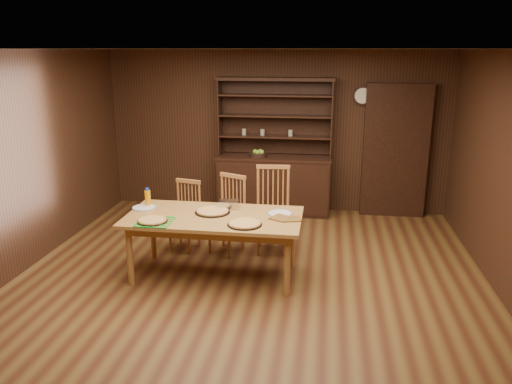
% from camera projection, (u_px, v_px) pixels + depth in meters
% --- Properties ---
extents(floor, '(6.00, 6.00, 0.00)m').
position_uv_depth(floor, '(247.00, 287.00, 5.64)').
color(floor, brown).
rests_on(floor, ground).
extents(room_shell, '(6.00, 6.00, 6.00)m').
position_uv_depth(room_shell, '(246.00, 150.00, 5.21)').
color(room_shell, white).
rests_on(room_shell, floor).
extents(china_hutch, '(1.84, 0.52, 2.17)m').
position_uv_depth(china_hutch, '(274.00, 177.00, 8.10)').
color(china_hutch, '#321910').
rests_on(china_hutch, floor).
extents(doorway, '(1.00, 0.18, 2.10)m').
position_uv_depth(doorway, '(395.00, 151.00, 7.85)').
color(doorway, '#321910').
rests_on(doorway, floor).
extents(wall_clock, '(0.30, 0.05, 0.30)m').
position_uv_depth(wall_clock, '(363.00, 96.00, 7.74)').
color(wall_clock, '#321910').
rests_on(wall_clock, room_shell).
extents(dining_table, '(2.02, 1.01, 0.75)m').
position_uv_depth(dining_table, '(214.00, 222.00, 5.77)').
color(dining_table, '#A56F39').
rests_on(dining_table, floor).
extents(chair_left, '(0.45, 0.44, 0.93)m').
position_uv_depth(chair_left, '(186.00, 213.00, 6.68)').
color(chair_left, '#C18242').
rests_on(chair_left, floor).
extents(chair_center, '(0.55, 0.54, 1.03)m').
position_uv_depth(chair_center, '(229.00, 211.00, 6.56)').
color(chair_center, '#C18242').
rests_on(chair_center, floor).
extents(chair_right, '(0.50, 0.48, 1.13)m').
position_uv_depth(chair_right, '(273.00, 206.00, 6.58)').
color(chair_right, '#C18242').
rests_on(chair_right, floor).
extents(pizza_left, '(0.34, 0.34, 0.04)m').
position_uv_depth(pizza_left, '(152.00, 220.00, 5.53)').
color(pizza_left, black).
rests_on(pizza_left, dining_table).
extents(pizza_right, '(0.38, 0.38, 0.04)m').
position_uv_depth(pizza_right, '(245.00, 224.00, 5.43)').
color(pizza_right, black).
rests_on(pizza_right, dining_table).
extents(pizza_center, '(0.41, 0.41, 0.04)m').
position_uv_depth(pizza_center, '(213.00, 211.00, 5.84)').
color(pizza_center, black).
rests_on(pizza_center, dining_table).
extents(cooling_rack, '(0.48, 0.48, 0.02)m').
position_uv_depth(cooling_rack, '(155.00, 222.00, 5.52)').
color(cooling_rack, green).
rests_on(cooling_rack, dining_table).
extents(plate_left, '(0.29, 0.29, 0.02)m').
position_uv_depth(plate_left, '(144.00, 207.00, 6.01)').
color(plate_left, silver).
rests_on(plate_left, dining_table).
extents(plate_right, '(0.29, 0.29, 0.02)m').
position_uv_depth(plate_right, '(280.00, 214.00, 5.79)').
color(plate_right, silver).
rests_on(plate_right, dining_table).
extents(foil_dish, '(0.24, 0.19, 0.09)m').
position_uv_depth(foil_dish, '(229.00, 204.00, 6.01)').
color(foil_dish, silver).
rests_on(foil_dish, dining_table).
extents(juice_bottle, '(0.07, 0.07, 0.23)m').
position_uv_depth(juice_bottle, '(148.00, 198.00, 6.07)').
color(juice_bottle, orange).
rests_on(juice_bottle, dining_table).
extents(pot_holder_a, '(0.23, 0.23, 0.01)m').
position_uv_depth(pot_holder_a, '(292.00, 219.00, 5.61)').
color(pot_holder_a, '#AE1D13').
rests_on(pot_holder_a, dining_table).
extents(pot_holder_b, '(0.29, 0.29, 0.02)m').
position_uv_depth(pot_holder_b, '(281.00, 218.00, 5.64)').
color(pot_holder_b, '#AE1D13').
rests_on(pot_holder_b, dining_table).
extents(fruit_bowl, '(0.29, 0.29, 0.12)m').
position_uv_depth(fruit_bowl, '(258.00, 154.00, 7.96)').
color(fruit_bowl, black).
rests_on(fruit_bowl, china_hutch).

